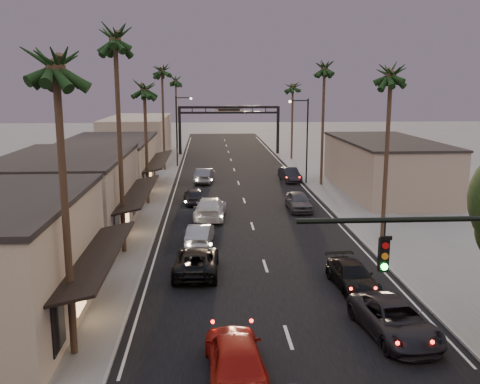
{
  "coord_description": "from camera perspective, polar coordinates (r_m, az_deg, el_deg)",
  "views": [
    {
      "loc": [
        -3.3,
        -10.63,
        10.43
      ],
      "look_at": [
        -0.89,
        28.64,
        2.5
      ],
      "focal_mm": 40.0,
      "sensor_mm": 36.0,
      "label": 1
    }
  ],
  "objects": [
    {
      "name": "curbside_grey",
      "position": [
        45.26,
        6.26,
        -0.99
      ],
      "size": [
        1.9,
        4.58,
        1.55
      ],
      "primitive_type": "imported",
      "rotation": [
        0.0,
        0.0,
        0.01
      ],
      "color": "#444348",
      "rests_on": "ground"
    },
    {
      "name": "storefront_dist",
      "position": [
        76.62,
        -10.82,
        5.63
      ],
      "size": [
        8.0,
        20.0,
        6.0
      ],
      "primitive_type": "cube",
      "color": "gray",
      "rests_on": "ground"
    },
    {
      "name": "curbside_far",
      "position": [
        58.67,
        5.33,
        1.85
      ],
      "size": [
        2.14,
        4.74,
        1.51
      ],
      "primitive_type": "imported",
      "rotation": [
        0.0,
        0.0,
        0.12
      ],
      "color": "black",
      "rests_on": "ground"
    },
    {
      "name": "sidewalk_left",
      "position": [
        63.79,
        -9.04,
        1.9
      ],
      "size": [
        5.0,
        92.0,
        0.12
      ],
      "primitive_type": "cube",
      "color": "slate",
      "rests_on": "ground"
    },
    {
      "name": "streetlight_right",
      "position": [
        56.8,
        6.91,
        6.16
      ],
      "size": [
        2.13,
        0.3,
        9.0
      ],
      "color": "black",
      "rests_on": "ground"
    },
    {
      "name": "palm_lc",
      "position": [
        46.93,
        -10.19,
        11.27
      ],
      "size": [
        3.2,
        3.2,
        12.2
      ],
      "color": "#38281C",
      "rests_on": "ground"
    },
    {
      "name": "storefront_far",
      "position": [
        54.11,
        -13.81,
        2.64
      ],
      "size": [
        8.0,
        16.0,
        5.0
      ],
      "primitive_type": "cube",
      "color": "tan",
      "rests_on": "ground"
    },
    {
      "name": "oncoming_grey_far",
      "position": [
        57.81,
        -3.83,
        1.77
      ],
      "size": [
        2.28,
        4.98,
        1.58
      ],
      "primitive_type": "imported",
      "rotation": [
        0.0,
        0.0,
        3.01
      ],
      "color": "#545359",
      "rests_on": "ground"
    },
    {
      "name": "oncoming_pickup",
      "position": [
        30.27,
        -4.68,
        -7.33
      ],
      "size": [
        2.63,
        5.36,
        1.46
      ],
      "primitive_type": "imported",
      "rotation": [
        0.0,
        0.0,
        3.1
      ],
      "color": "black",
      "rests_on": "ground"
    },
    {
      "name": "road",
      "position": [
        56.7,
        -0.11,
        0.8
      ],
      "size": [
        14.0,
        120.0,
        0.02
      ],
      "primitive_type": "cube",
      "color": "black",
      "rests_on": "ground"
    },
    {
      "name": "oncoming_silver",
      "position": [
        35.53,
        -4.29,
        -4.53
      ],
      "size": [
        1.96,
        4.4,
        1.4
      ],
      "primitive_type": "imported",
      "rotation": [
        0.0,
        0.0,
        3.03
      ],
      "color": "gray",
      "rests_on": "ground"
    },
    {
      "name": "palm_far",
      "position": [
        88.78,
        -6.89,
        11.97
      ],
      "size": [
        3.2,
        3.2,
        13.2
      ],
      "color": "#38281C",
      "rests_on": "ground"
    },
    {
      "name": "sidewalk_right",
      "position": [
        64.77,
        7.94,
        2.07
      ],
      "size": [
        5.0,
        92.0,
        0.12
      ],
      "primitive_type": "cube",
      "color": "slate",
      "rests_on": "ground"
    },
    {
      "name": "palm_lb",
      "position": [
        33.19,
        -13.21,
        16.21
      ],
      "size": [
        3.2,
        3.2,
        15.2
      ],
      "color": "#38281C",
      "rests_on": "ground"
    },
    {
      "name": "palm_rb",
      "position": [
        55.95,
        9.02,
        13.29
      ],
      "size": [
        3.2,
        3.2,
        14.2
      ],
      "color": "#38281C",
      "rests_on": "ground"
    },
    {
      "name": "streetlight_left",
      "position": [
        68.92,
        -6.56,
        7.08
      ],
      "size": [
        2.13,
        0.3,
        9.0
      ],
      "color": "black",
      "rests_on": "ground"
    },
    {
      "name": "oncoming_red",
      "position": [
        20.11,
        -0.49,
        -17.03
      ],
      "size": [
        2.31,
        5.16,
        1.72
      ],
      "primitive_type": "imported",
      "rotation": [
        0.0,
        0.0,
        3.2
      ],
      "color": "maroon",
      "rests_on": "ground"
    },
    {
      "name": "arch",
      "position": [
        80.85,
        -1.17,
        7.92
      ],
      "size": [
        15.2,
        0.4,
        7.27
      ],
      "color": "black",
      "rests_on": "ground"
    },
    {
      "name": "oncoming_white",
      "position": [
        42.3,
        -3.2,
        -1.72
      ],
      "size": [
        2.82,
        5.98,
        1.69
      ],
      "primitive_type": "imported",
      "rotation": [
        0.0,
        0.0,
        3.06
      ],
      "color": "silver",
      "rests_on": "ground"
    },
    {
      "name": "palm_rc",
      "position": [
        75.58,
        5.66,
        11.37
      ],
      "size": [
        3.2,
        3.2,
        12.2
      ],
      "color": "#38281C",
      "rests_on": "ground"
    },
    {
      "name": "palm_ra",
      "position": [
        36.64,
        15.84,
        12.56
      ],
      "size": [
        3.2,
        3.2,
        13.2
      ],
      "color": "#38281C",
      "rests_on": "ground"
    },
    {
      "name": "curbside_black",
      "position": [
        28.73,
        11.89,
        -8.74
      ],
      "size": [
        2.25,
        4.71,
        1.32
      ],
      "primitive_type": "imported",
      "rotation": [
        0.0,
        0.0,
        0.09
      ],
      "color": "black",
      "rests_on": "ground"
    },
    {
      "name": "oncoming_dgrey",
      "position": [
        47.72,
        -4.93,
        -0.41
      ],
      "size": [
        2.15,
        4.29,
        1.4
      ],
      "primitive_type": "imported",
      "rotation": [
        0.0,
        0.0,
        3.26
      ],
      "color": "black",
      "rests_on": "ground"
    },
    {
      "name": "ground",
      "position": [
        51.8,
        0.22,
        -0.22
      ],
      "size": [
        200.0,
        200.0,
        0.0
      ],
      "primitive_type": "plane",
      "color": "slate",
      "rests_on": "ground"
    },
    {
      "name": "storefront_mid",
      "position": [
        38.67,
        -17.96,
        -0.63
      ],
      "size": [
        8.0,
        14.0,
        5.5
      ],
      "primitive_type": "cube",
      "color": "gray",
      "rests_on": "ground"
    },
    {
      "name": "palm_ld",
      "position": [
        65.88,
        -8.34,
        13.01
      ],
      "size": [
        3.2,
        3.2,
        14.2
      ],
      "color": "#38281C",
      "rests_on": "ground"
    },
    {
      "name": "building_right",
      "position": [
        54.09,
        15.2,
        2.56
      ],
      "size": [
        8.0,
        18.0,
        5.0
      ],
      "primitive_type": "cube",
      "color": "gray",
      "rests_on": "ground"
    },
    {
      "name": "palm_la",
      "position": [
        20.36,
        -19.15,
        13.63
      ],
      "size": [
        3.2,
        3.2,
        13.2
      ],
      "color": "#38281C",
      "rests_on": "ground"
    },
    {
      "name": "curbside_near",
      "position": [
        23.95,
        16.19,
        -12.96
      ],
      "size": [
        3.08,
        5.56,
        1.47
      ],
      "primitive_type": "imported",
      "rotation": [
        0.0,
        0.0,
        0.12
      ],
      "color": "black",
      "rests_on": "ground"
    }
  ]
}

